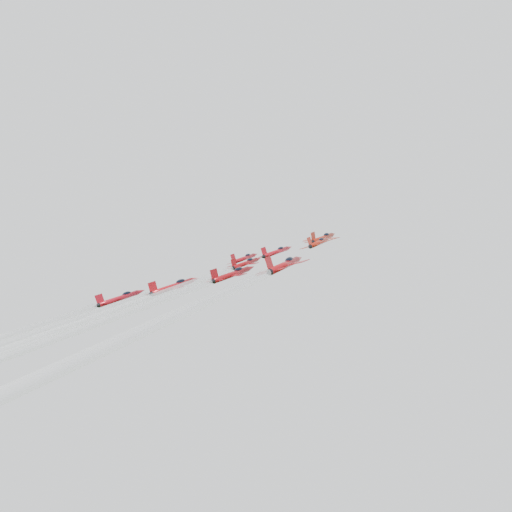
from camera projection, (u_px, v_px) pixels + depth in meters
The scene contains 7 objects.
jet_lead at pixel (323, 238), 144.95m from camera, with size 10.19×13.53×6.97m.
jet_row2_left at pixel (244, 258), 150.78m from camera, with size 9.13×12.12×6.24m.
jet_row2_center at pixel (277, 252), 139.97m from camera, with size 9.19×12.21×6.29m.
jet_row2_right at pixel (319, 242), 130.32m from camera, with size 8.96×11.90×6.13m.
jet_center at pixel (102, 315), 96.69m from camera, with size 8.45×83.75×38.68m.
jet_rear_right at pixel (20, 353), 72.66m from camera, with size 9.09×90.19×41.65m.
jet_rear_farright at pixel (19, 371), 57.13m from camera, with size 10.19×101.03×46.65m.
Camera 1 is at (79.29, -92.82, 102.44)m, focal length 40.00 mm.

